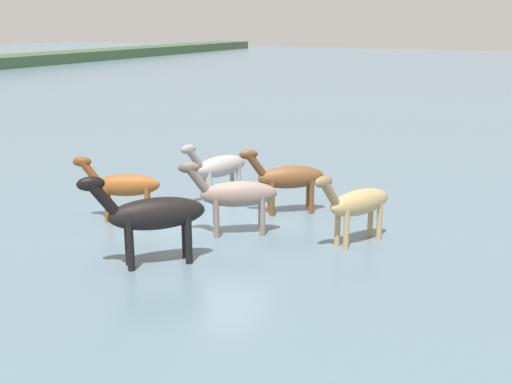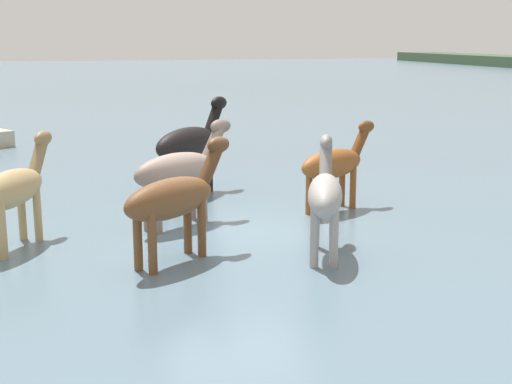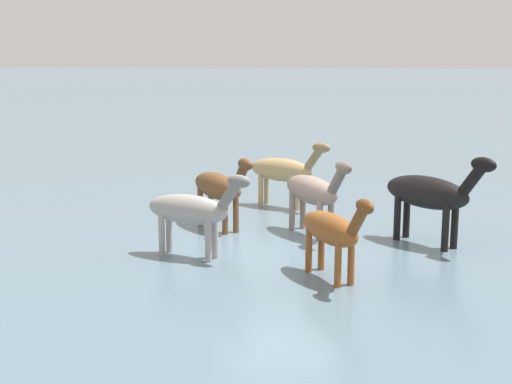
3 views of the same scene
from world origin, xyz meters
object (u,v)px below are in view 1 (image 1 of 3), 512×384
Objects in this scene: horse_dark_mare at (235,194)px; horse_dun_straggler at (357,203)px; horse_pinto_flank at (124,185)px; horse_lead at (219,167)px; horse_gray_outer at (153,214)px; horse_mid_herd at (288,178)px.

horse_dun_straggler is (0.76, -2.83, -0.03)m from horse_dark_mare.
horse_dark_mare is at bearing -47.85° from horse_dun_straggler.
horse_pinto_flank is 3.07m from horse_lead.
horse_dark_mare is (0.33, -3.16, 0.08)m from horse_pinto_flank.
horse_dark_mare is at bearing 155.71° from horse_pinto_flank.
horse_gray_outer is at bearing 109.22° from horse_pinto_flank.
horse_gray_outer is at bearing -19.55° from horse_dun_straggler.
horse_pinto_flank is 6.09m from horse_dun_straggler.
horse_pinto_flank is 0.91× the size of horse_lead.
horse_dun_straggler is at bearing 161.09° from horse_dark_mare.
horse_pinto_flank is at bearing -27.94° from horse_dark_mare.
horse_lead is at bearing -82.71° from horse_dun_straggler.
horse_pinto_flank is 3.18m from horse_dark_mare.
horse_lead is at bearing -86.10° from horse_dark_mare.
horse_mid_herd reaches higher than horse_lead.
horse_mid_herd is at bearing -175.15° from horse_pinto_flank.
horse_mid_herd is 0.90× the size of horse_lead.
horse_gray_outer reaches higher than horse_pinto_flank.
horse_pinto_flank is 0.95× the size of horse_dark_mare.
horse_dark_mare is at bearing 58.35° from horse_lead.
horse_mid_herd is 0.94× the size of horse_dark_mare.
horse_pinto_flank is 0.94× the size of horse_gray_outer.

